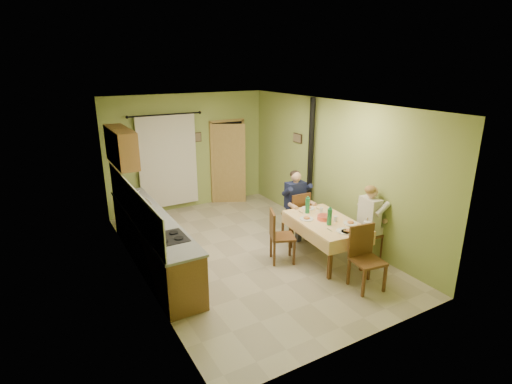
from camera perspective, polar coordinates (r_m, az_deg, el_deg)
floor at (r=7.80m, az=-1.24°, el=-8.55°), size 4.00×6.00×0.01m
room_shell at (r=7.17m, az=-1.34°, el=4.57°), size 4.04×6.04×2.82m
kitchen_run at (r=7.37m, az=-14.61°, el=-6.68°), size 0.64×3.64×1.56m
upper_cabinets at (r=8.12m, az=-18.73°, el=6.16°), size 0.35×1.40×0.70m
curtain at (r=9.70m, az=-12.46°, el=4.35°), size 1.70×0.07×2.22m
doorway at (r=10.30m, az=-3.97°, el=4.31°), size 0.96×0.43×2.15m
dining_table at (r=7.50m, az=9.80°, el=-6.71°), size 1.08×1.66×0.76m
tableware at (r=7.27m, az=10.58°, el=-3.77°), size 0.80×1.65×0.33m
chair_far at (r=8.36m, az=5.67°, el=-4.52°), size 0.45×0.45×0.99m
chair_near at (r=6.77m, az=15.45°, el=-10.85°), size 0.52×0.52×1.03m
chair_right at (r=7.77m, az=15.80°, el=-7.00°), size 0.45×0.45×0.98m
chair_left at (r=7.36m, az=3.66°, el=-7.75°), size 0.55×0.55×0.98m
man_far at (r=8.17m, az=5.74°, el=-0.68°), size 0.59×0.47×1.39m
man_right at (r=7.54m, az=16.10°, el=-2.96°), size 0.48×0.60×1.39m
stove_flue at (r=8.87m, az=7.67°, el=1.75°), size 0.24×0.24×2.80m
picture_back at (r=9.93m, az=-8.35°, el=7.77°), size 0.19×0.03×0.23m
picture_right at (r=9.19m, az=5.95°, el=7.67°), size 0.03×0.31×0.21m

